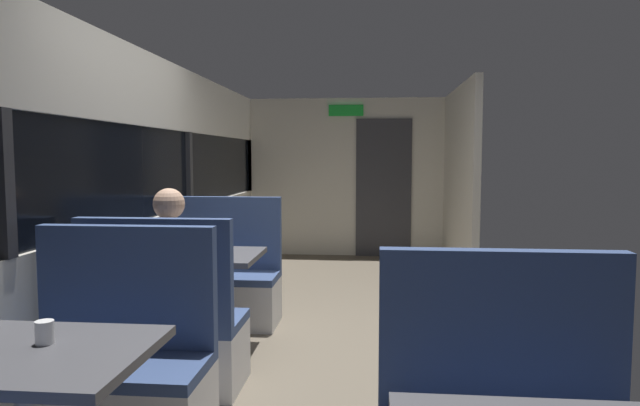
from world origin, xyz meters
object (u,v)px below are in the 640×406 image
at_px(dining_table_near_window, 27,376).
at_px(seated_passenger, 169,302).
at_px(bench_mid_window_facing_entry, 224,286).
at_px(bench_mid_window_facing_end, 166,337).
at_px(dining_table_mid_window, 199,267).
at_px(bench_near_window_facing_entry, 115,382).
at_px(coffee_cup_secondary, 45,332).

distance_m(dining_table_near_window, seated_passenger, 1.47).
height_order(bench_mid_window_facing_entry, seated_passenger, seated_passenger).
bearing_deg(bench_mid_window_facing_end, dining_table_mid_window, 90.00).
relative_size(bench_near_window_facing_entry, bench_mid_window_facing_end, 1.00).
relative_size(bench_near_window_facing_entry, bench_mid_window_facing_entry, 1.00).
relative_size(bench_mid_window_facing_end, seated_passenger, 0.87).
height_order(dining_table_mid_window, seated_passenger, seated_passenger).
relative_size(dining_table_near_window, dining_table_mid_window, 1.00).
distance_m(seated_passenger, coffee_cup_secondary, 1.41).
relative_size(bench_mid_window_facing_entry, coffee_cup_secondary, 12.22).
distance_m(bench_mid_window_facing_entry, seated_passenger, 1.34).
height_order(bench_near_window_facing_entry, bench_mid_window_facing_end, same).
bearing_deg(dining_table_mid_window, bench_mid_window_facing_end, -90.00).
bearing_deg(bench_near_window_facing_entry, dining_table_near_window, -90.00).
distance_m(dining_table_near_window, bench_mid_window_facing_end, 1.43).
bearing_deg(bench_mid_window_facing_entry, bench_near_window_facing_entry, -90.00).
xyz_separation_m(bench_mid_window_facing_end, bench_mid_window_facing_entry, (0.00, 1.40, 0.00)).
height_order(bench_near_window_facing_entry, seated_passenger, seated_passenger).
distance_m(bench_mid_window_facing_end, bench_mid_window_facing_entry, 1.40).
bearing_deg(dining_table_near_window, dining_table_mid_window, 90.00).
bearing_deg(coffee_cup_secondary, seated_passenger, 91.29).
bearing_deg(dining_table_near_window, coffee_cup_secondary, 66.31).
height_order(seated_passenger, coffee_cup_secondary, seated_passenger).
bearing_deg(bench_mid_window_facing_end, bench_near_window_facing_entry, -90.00).
bearing_deg(dining_table_mid_window, bench_mid_window_facing_entry, 90.00).
height_order(bench_near_window_facing_entry, coffee_cup_secondary, bench_near_window_facing_entry).
bearing_deg(bench_near_window_facing_entry, coffee_cup_secondary, -87.14).
xyz_separation_m(bench_near_window_facing_entry, bench_mid_window_facing_entry, (0.00, 2.09, 0.00)).
bearing_deg(bench_mid_window_facing_entry, coffee_cup_secondary, -89.34).
relative_size(bench_near_window_facing_entry, coffee_cup_secondary, 12.22).
height_order(dining_table_mid_window, bench_mid_window_facing_entry, bench_mid_window_facing_entry).
height_order(bench_near_window_facing_entry, bench_mid_window_facing_entry, same).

